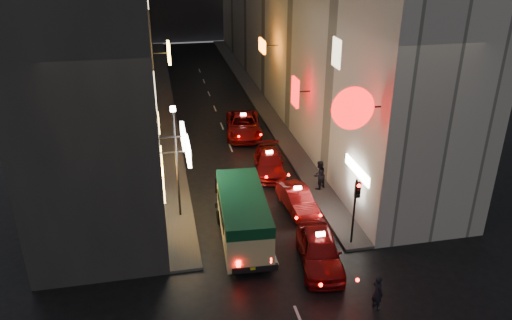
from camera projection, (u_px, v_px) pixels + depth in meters
building_left at (112, 1)px, 41.69m from camera, size 7.51×52.00×18.00m
sidewalk_left at (165, 100)px, 46.10m from camera, size 1.50×52.00×0.15m
sidewalk_right at (255, 95)px, 47.65m from camera, size 1.50×52.00×0.15m
minibus at (243, 213)px, 24.56m from camera, size 2.52×6.27×2.65m
taxi_near at (320, 248)px, 23.17m from camera, size 3.18×6.03×2.00m
taxi_second at (297, 198)px, 27.88m from camera, size 2.30×4.81×1.65m
taxi_third at (269, 161)px, 32.22m from camera, size 2.75×5.16×1.73m
taxi_far at (243, 123)px, 38.19m from camera, size 3.08×5.98×1.99m
pedestrian_crossing at (378, 290)px, 20.44m from camera, size 0.51×0.67×1.82m
pedestrian_sidewalk at (319, 173)px, 29.75m from camera, size 0.90×0.81×2.04m
traffic_light at (356, 199)px, 23.79m from camera, size 0.26×0.43×3.50m
lamp_post at (176, 155)px, 25.89m from camera, size 0.28×0.28×6.22m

